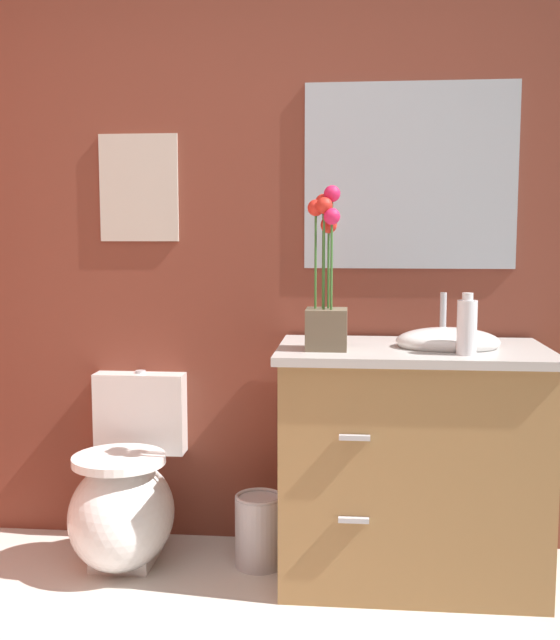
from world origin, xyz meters
name	(u,v)px	position (x,y,z in m)	size (l,w,h in m)	color
wall_back	(337,229)	(0.20, 1.79, 1.25)	(4.08, 0.05, 2.50)	brown
toilet	(125,499)	(-0.58, 1.49, 0.24)	(0.38, 0.59, 0.69)	white
vanity_cabinet	(411,460)	(0.48, 1.46, 0.43)	(0.94, 0.56, 1.02)	#9E7242
flower_vase	(326,295)	(0.17, 1.38, 1.03)	(0.14, 0.14, 0.56)	brown
soap_bottle	(467,326)	(0.64, 1.31, 0.93)	(0.07, 0.07, 0.20)	white
trash_bin	(259,530)	(-0.07, 1.50, 0.14)	(0.18, 0.18, 0.27)	#B7B7BC
wall_poster	(139,188)	(-0.58, 1.76, 1.41)	(0.31, 0.01, 0.42)	beige
wall_mirror	(410,176)	(0.47, 1.76, 1.45)	(0.80, 0.01, 0.70)	#B2BCC6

